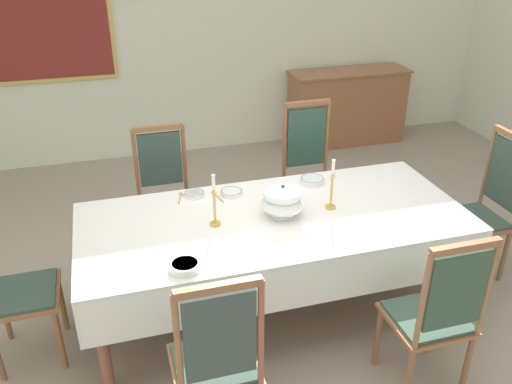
{
  "coord_description": "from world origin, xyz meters",
  "views": [
    {
      "loc": [
        -0.99,
        -2.95,
        2.52
      ],
      "look_at": [
        -0.1,
        0.06,
        0.92
      ],
      "focal_mm": 37.53,
      "sensor_mm": 36.0,
      "label": 1
    }
  ],
  "objects_px": {
    "chair_south_a": "(216,359)",
    "spoon_secondary": "(215,194)",
    "chair_head_west": "(8,283)",
    "bowl_far_left": "(185,265)",
    "bowl_near_right": "(232,192)",
    "chair_north_a": "(165,193)",
    "candlestick_east": "(332,189)",
    "chair_head_east": "(485,206)",
    "spoon_primary": "(181,195)",
    "candlestick_west": "(214,205)",
    "sideboard": "(347,107)",
    "dining_table": "(274,226)",
    "chair_north_b": "(310,171)",
    "bowl_near_left": "(194,194)",
    "chair_south_b": "(436,313)",
    "soup_tureen": "(283,200)",
    "bowl_far_right": "(312,180)",
    "framed_painting": "(45,5)"
  },
  "relations": [
    {
      "from": "spoon_secondary",
      "to": "bowl_near_left",
      "type": "bearing_deg",
      "value": 156.18
    },
    {
      "from": "candlestick_east",
      "to": "bowl_near_right",
      "type": "bearing_deg",
      "value": 147.28
    },
    {
      "from": "spoon_secondary",
      "to": "bowl_far_right",
      "type": "bearing_deg",
      "value": -13.89
    },
    {
      "from": "bowl_far_right",
      "to": "bowl_near_left",
      "type": "bearing_deg",
      "value": 177.07
    },
    {
      "from": "chair_south_b",
      "to": "sideboard",
      "type": "relative_size",
      "value": 0.76
    },
    {
      "from": "soup_tureen",
      "to": "bowl_far_right",
      "type": "height_order",
      "value": "soup_tureen"
    },
    {
      "from": "chair_south_a",
      "to": "framed_painting",
      "type": "relative_size",
      "value": 0.71
    },
    {
      "from": "dining_table",
      "to": "chair_north_b",
      "type": "relative_size",
      "value": 2.18
    },
    {
      "from": "chair_north_a",
      "to": "soup_tureen",
      "type": "xyz_separation_m",
      "value": [
        0.67,
        -0.96,
        0.32
      ]
    },
    {
      "from": "chair_north_a",
      "to": "candlestick_west",
      "type": "relative_size",
      "value": 3.03
    },
    {
      "from": "chair_north_b",
      "to": "chair_south_b",
      "type": "bearing_deg",
      "value": 90.0
    },
    {
      "from": "chair_south_a",
      "to": "spoon_secondary",
      "type": "relative_size",
      "value": 6.36
    },
    {
      "from": "candlestick_east",
      "to": "dining_table",
      "type": "bearing_deg",
      "value": 180.0
    },
    {
      "from": "chair_head_west",
      "to": "bowl_far_left",
      "type": "height_order",
      "value": "chair_head_west"
    },
    {
      "from": "chair_north_a",
      "to": "soup_tureen",
      "type": "height_order",
      "value": "chair_north_a"
    },
    {
      "from": "chair_north_a",
      "to": "bowl_near_right",
      "type": "relative_size",
      "value": 6.92
    },
    {
      "from": "spoon_primary",
      "to": "framed_painting",
      "type": "xyz_separation_m",
      "value": [
        -0.89,
        2.63,
        0.98
      ]
    },
    {
      "from": "chair_south_b",
      "to": "bowl_near_right",
      "type": "bearing_deg",
      "value": 121.92
    },
    {
      "from": "chair_head_west",
      "to": "spoon_secondary",
      "type": "xyz_separation_m",
      "value": [
        1.37,
        0.41,
        0.2
      ]
    },
    {
      "from": "chair_north_a",
      "to": "bowl_near_left",
      "type": "relative_size",
      "value": 7.52
    },
    {
      "from": "candlestick_west",
      "to": "bowl_near_left",
      "type": "xyz_separation_m",
      "value": [
        -0.05,
        0.44,
        -0.13
      ]
    },
    {
      "from": "chair_head_west",
      "to": "bowl_far_left",
      "type": "relative_size",
      "value": 6.29
    },
    {
      "from": "chair_south_b",
      "to": "spoon_secondary",
      "type": "bearing_deg",
      "value": 124.77
    },
    {
      "from": "chair_north_b",
      "to": "sideboard",
      "type": "distance_m",
      "value": 2.25
    },
    {
      "from": "chair_north_a",
      "to": "chair_head_east",
      "type": "relative_size",
      "value": 0.94
    },
    {
      "from": "candlestick_west",
      "to": "sideboard",
      "type": "bearing_deg",
      "value": 51.28
    },
    {
      "from": "dining_table",
      "to": "bowl_far_right",
      "type": "xyz_separation_m",
      "value": [
        0.42,
        0.39,
        0.1
      ]
    },
    {
      "from": "candlestick_west",
      "to": "bowl_near_right",
      "type": "relative_size",
      "value": 2.29
    },
    {
      "from": "chair_head_west",
      "to": "spoon_primary",
      "type": "height_order",
      "value": "chair_head_west"
    },
    {
      "from": "chair_north_a",
      "to": "chair_head_west",
      "type": "relative_size",
      "value": 0.96
    },
    {
      "from": "bowl_near_right",
      "to": "chair_north_a",
      "type": "bearing_deg",
      "value": 126.2
    },
    {
      "from": "chair_head_west",
      "to": "chair_north_b",
      "type": "bearing_deg",
      "value": 112.5
    },
    {
      "from": "soup_tureen",
      "to": "dining_table",
      "type": "bearing_deg",
      "value": 180.0
    },
    {
      "from": "sideboard",
      "to": "soup_tureen",
      "type": "bearing_deg",
      "value": 57.35
    },
    {
      "from": "chair_head_west",
      "to": "spoon_secondary",
      "type": "bearing_deg",
      "value": 106.67
    },
    {
      "from": "chair_head_west",
      "to": "spoon_primary",
      "type": "relative_size",
      "value": 6.48
    },
    {
      "from": "chair_head_west",
      "to": "soup_tureen",
      "type": "xyz_separation_m",
      "value": [
        1.74,
        -0.0,
        0.3
      ]
    },
    {
      "from": "bowl_near_right",
      "to": "bowl_far_left",
      "type": "bearing_deg",
      "value": -120.12
    },
    {
      "from": "chair_south_a",
      "to": "bowl_near_left",
      "type": "xyz_separation_m",
      "value": [
        0.16,
        1.4,
        0.21
      ]
    },
    {
      "from": "chair_south_a",
      "to": "bowl_near_right",
      "type": "bearing_deg",
      "value": 72.71
    },
    {
      "from": "spoon_primary",
      "to": "candlestick_west",
      "type": "bearing_deg",
      "value": -55.98
    },
    {
      "from": "chair_south_b",
      "to": "framed_painting",
      "type": "height_order",
      "value": "framed_painting"
    },
    {
      "from": "bowl_near_left",
      "to": "framed_painting",
      "type": "height_order",
      "value": "framed_painting"
    },
    {
      "from": "soup_tureen",
      "to": "bowl_near_right",
      "type": "height_order",
      "value": "soup_tureen"
    },
    {
      "from": "candlestick_west",
      "to": "bowl_far_right",
      "type": "height_order",
      "value": "candlestick_west"
    },
    {
      "from": "spoon_primary",
      "to": "sideboard",
      "type": "height_order",
      "value": "sideboard"
    },
    {
      "from": "chair_head_east",
      "to": "chair_south_b",
      "type": "bearing_deg",
      "value": 132.46
    },
    {
      "from": "bowl_far_right",
      "to": "framed_painting",
      "type": "relative_size",
      "value": 0.11
    },
    {
      "from": "sideboard",
      "to": "framed_painting",
      "type": "distance_m",
      "value": 3.56
    },
    {
      "from": "chair_head_east",
      "to": "spoon_primary",
      "type": "height_order",
      "value": "chair_head_east"
    }
  ]
}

